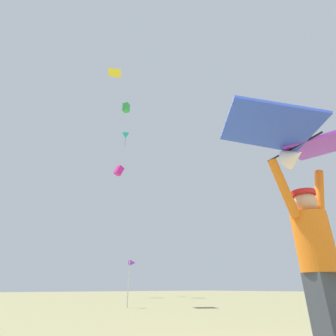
{
  "coord_description": "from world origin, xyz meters",
  "views": [
    {
      "loc": [
        -2.68,
        -1.1,
        0.69
      ],
      "look_at": [
        0.03,
        2.41,
        2.74
      ],
      "focal_mm": 27.83,
      "sensor_mm": 36.0,
      "label": 1
    }
  ],
  "objects_px": {
    "kite_flyer_person": "(318,259)",
    "distant_kite_yellow_far_center": "(115,72)",
    "distant_kite_green_low_left": "(126,108)",
    "marker_flag": "(132,266)",
    "distant_kite_magenta_overhead_distant": "(119,171)",
    "distant_kite_teal_high_right": "(126,136)",
    "held_stunt_kite": "(298,141)"
  },
  "relations": [
    {
      "from": "kite_flyer_person",
      "to": "distant_kite_yellow_far_center",
      "type": "relative_size",
      "value": 1.77
    },
    {
      "from": "kite_flyer_person",
      "to": "distant_kite_green_low_left",
      "type": "distance_m",
      "value": 31.21
    },
    {
      "from": "marker_flag",
      "to": "distant_kite_magenta_overhead_distant",
      "type": "bearing_deg",
      "value": 67.69
    },
    {
      "from": "kite_flyer_person",
      "to": "distant_kite_green_low_left",
      "type": "bearing_deg",
      "value": 68.11
    },
    {
      "from": "marker_flag",
      "to": "distant_kite_teal_high_right",
      "type": "bearing_deg",
      "value": 65.35
    },
    {
      "from": "kite_flyer_person",
      "to": "distant_kite_teal_high_right",
      "type": "bearing_deg",
      "value": 67.15
    },
    {
      "from": "distant_kite_teal_high_right",
      "to": "distant_kite_green_low_left",
      "type": "distance_m",
      "value": 3.64
    },
    {
      "from": "distant_kite_teal_high_right",
      "to": "marker_flag",
      "type": "bearing_deg",
      "value": -114.65
    },
    {
      "from": "distant_kite_teal_high_right",
      "to": "distant_kite_magenta_overhead_distant",
      "type": "relative_size",
      "value": 1.77
    },
    {
      "from": "held_stunt_kite",
      "to": "distant_kite_yellow_far_center",
      "type": "distance_m",
      "value": 17.88
    },
    {
      "from": "distant_kite_teal_high_right",
      "to": "kite_flyer_person",
      "type": "bearing_deg",
      "value": -112.85
    },
    {
      "from": "held_stunt_kite",
      "to": "distant_kite_yellow_far_center",
      "type": "xyz_separation_m",
      "value": [
        2.88,
        12.37,
        12.58
      ]
    },
    {
      "from": "kite_flyer_person",
      "to": "distant_kite_teal_high_right",
      "type": "xyz_separation_m",
      "value": [
        10.47,
        24.86,
        17.61
      ]
    },
    {
      "from": "distant_kite_magenta_overhead_distant",
      "to": "distant_kite_teal_high_right",
      "type": "bearing_deg",
      "value": 57.78
    },
    {
      "from": "distant_kite_green_low_left",
      "to": "distant_kite_yellow_far_center",
      "type": "bearing_deg",
      "value": -121.3
    },
    {
      "from": "marker_flag",
      "to": "held_stunt_kite",
      "type": "bearing_deg",
      "value": -109.35
    },
    {
      "from": "distant_kite_magenta_overhead_distant",
      "to": "distant_kite_green_low_left",
      "type": "xyz_separation_m",
      "value": [
        0.76,
        1.08,
        9.05
      ]
    },
    {
      "from": "distant_kite_magenta_overhead_distant",
      "to": "marker_flag",
      "type": "bearing_deg",
      "value": -112.31
    },
    {
      "from": "distant_kite_yellow_far_center",
      "to": "distant_kite_magenta_overhead_distant",
      "type": "relative_size",
      "value": 0.9
    },
    {
      "from": "kite_flyer_person",
      "to": "distant_kite_yellow_far_center",
      "type": "xyz_separation_m",
      "value": [
        2.86,
        12.29,
        13.83
      ]
    },
    {
      "from": "distant_kite_green_low_left",
      "to": "marker_flag",
      "type": "height_order",
      "value": "distant_kite_green_low_left"
    },
    {
      "from": "marker_flag",
      "to": "kite_flyer_person",
      "type": "bearing_deg",
      "value": -109.41
    },
    {
      "from": "distant_kite_yellow_far_center",
      "to": "marker_flag",
      "type": "height_order",
      "value": "distant_kite_yellow_far_center"
    },
    {
      "from": "held_stunt_kite",
      "to": "distant_kite_yellow_far_center",
      "type": "height_order",
      "value": "distant_kite_yellow_far_center"
    },
    {
      "from": "distant_kite_yellow_far_center",
      "to": "distant_kite_magenta_overhead_distant",
      "type": "xyz_separation_m",
      "value": [
        5.37,
        9.01,
        -3.06
      ]
    },
    {
      "from": "kite_flyer_person",
      "to": "held_stunt_kite",
      "type": "bearing_deg",
      "value": -102.75
    },
    {
      "from": "distant_kite_yellow_far_center",
      "to": "marker_flag",
      "type": "xyz_separation_m",
      "value": [
        0.22,
        -3.55,
        -13.24
      ]
    },
    {
      "from": "held_stunt_kite",
      "to": "marker_flag",
      "type": "relative_size",
      "value": 1.11
    },
    {
      "from": "distant_kite_yellow_far_center",
      "to": "marker_flag",
      "type": "distance_m",
      "value": 13.71
    },
    {
      "from": "distant_kite_yellow_far_center",
      "to": "distant_kite_green_low_left",
      "type": "distance_m",
      "value": 13.24
    },
    {
      "from": "held_stunt_kite",
      "to": "distant_kite_green_low_left",
      "type": "xyz_separation_m",
      "value": [
        9.01,
        22.46,
        18.57
      ]
    },
    {
      "from": "held_stunt_kite",
      "to": "marker_flag",
      "type": "bearing_deg",
      "value": 70.65
    }
  ]
}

